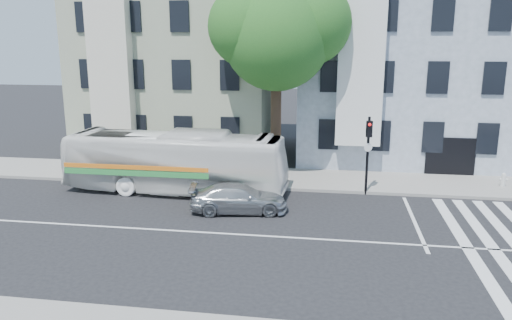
% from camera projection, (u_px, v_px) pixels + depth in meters
% --- Properties ---
extents(ground, '(120.00, 120.00, 0.00)m').
position_uv_depth(ground, '(250.00, 235.00, 19.21)').
color(ground, black).
rests_on(ground, ground).
extents(sidewalk_far, '(80.00, 4.00, 0.15)m').
position_uv_depth(sidewalk_far, '(274.00, 178.00, 26.88)').
color(sidewalk_far, gray).
rests_on(sidewalk_far, ground).
extents(building_left, '(12.00, 10.00, 11.00)m').
position_uv_depth(building_left, '(184.00, 68.00, 33.38)').
color(building_left, '#959D84').
rests_on(building_left, ground).
extents(building_right, '(12.00, 10.00, 11.00)m').
position_uv_depth(building_right, '(399.00, 70.00, 31.29)').
color(building_right, '#86919F').
rests_on(building_right, ground).
extents(street_tree, '(7.30, 5.90, 11.10)m').
position_uv_depth(street_tree, '(278.00, 30.00, 25.76)').
color(street_tree, '#2D2116').
rests_on(street_tree, ground).
extents(bus, '(3.07, 11.05, 3.05)m').
position_uv_depth(bus, '(175.00, 162.00, 24.38)').
color(bus, white).
rests_on(bus, ground).
extents(sedan, '(2.37, 4.46, 1.23)m').
position_uv_depth(sedan, '(239.00, 198.00, 21.71)').
color(sedan, '#ADB1B5').
rests_on(sedan, ground).
extents(hedge, '(8.24, 3.80, 0.70)m').
position_uv_depth(hedge, '(150.00, 171.00, 26.61)').
color(hedge, '#325D1E').
rests_on(hedge, sidewalk_far).
extents(traffic_signal, '(0.39, 0.52, 3.82)m').
position_uv_depth(traffic_signal, '(368.00, 145.00, 23.64)').
color(traffic_signal, black).
rests_on(traffic_signal, ground).
extents(fire_hydrant, '(0.39, 0.23, 0.70)m').
position_uv_depth(fire_hydrant, '(503.00, 179.00, 25.04)').
color(fire_hydrant, silver).
rests_on(fire_hydrant, sidewalk_far).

